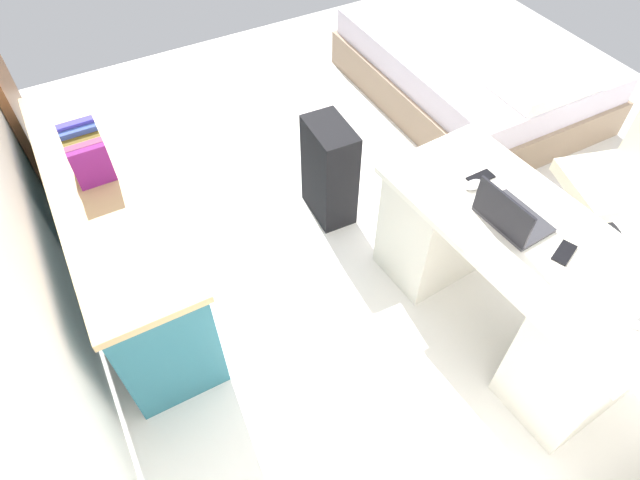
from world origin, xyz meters
TOP-DOWN VIEW (x-y plane):
  - ground_plane at (0.00, 0.00)m, footprint 5.23×5.23m
  - desk at (-0.95, 0.12)m, footprint 1.48×0.76m
  - office_chair at (-0.78, -0.81)m, footprint 0.57×0.57m
  - credenza at (0.28, 1.74)m, footprint 1.80×0.48m
  - bed at (0.78, -1.10)m, footprint 1.91×1.41m
  - suitcase_black at (0.21, 0.50)m, footprint 0.37×0.24m
  - laptop at (-0.87, 0.18)m, footprint 0.32×0.24m
  - computer_mouse at (-0.61, 0.16)m, footprint 0.07×0.10m
  - cell_phone_near_laptop at (-1.12, 0.08)m, footprint 0.11×0.15m
  - cell_phone_by_mouse at (-0.57, 0.09)m, footprint 0.07×0.14m
  - book_row at (0.36, 1.74)m, footprint 0.24×0.17m
  - figurine_small at (0.60, 1.74)m, footprint 0.08×0.08m

SIDE VIEW (x-z plane):
  - ground_plane at x=0.00m, z-range 0.00..0.00m
  - bed at x=0.78m, z-range -0.05..0.53m
  - suitcase_black at x=0.21m, z-range 0.00..0.66m
  - credenza at x=0.28m, z-range 0.00..0.75m
  - desk at x=-0.95m, z-range 0.02..0.75m
  - office_chair at x=-0.78m, z-range -0.05..0.89m
  - cell_phone_near_laptop at x=-1.12m, z-range 0.73..0.74m
  - cell_phone_by_mouse at x=-0.57m, z-range 0.73..0.74m
  - computer_mouse at x=-0.61m, z-range 0.73..0.76m
  - laptop at x=-0.87m, z-range 0.68..0.88m
  - figurine_small at x=0.60m, z-range 0.75..0.86m
  - book_row at x=0.36m, z-range 0.74..0.97m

